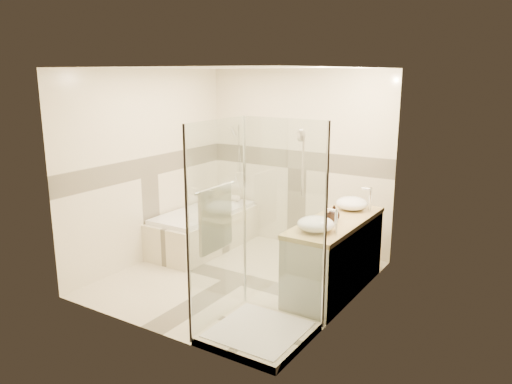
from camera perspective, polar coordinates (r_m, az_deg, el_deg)
The scene contains 12 objects.
room at distance 5.78m, azimuth -1.63°, elevation 1.60°, with size 2.82×3.02×2.52m.
bathtub at distance 7.14m, azimuth -5.94°, elevation -4.04°, with size 0.75×1.70×0.56m.
vanity at distance 5.77m, azimuth 8.98°, elevation -7.22°, with size 0.58×1.62×0.85m.
shower_enclosure at distance 4.82m, azimuth -0.40°, elevation -10.31°, with size 0.96×0.93×2.04m.
vessel_sink_near at distance 6.07m, azimuth 10.89°, elevation -1.28°, with size 0.38×0.38×0.15m, color white.
vessel_sink_far at distance 5.19m, azimuth 6.84°, elevation -3.66°, with size 0.39×0.39×0.15m, color white.
faucet_near at distance 5.98m, azimuth 12.84°, elevation -0.66°, with size 0.12×0.03×0.30m.
faucet_far at distance 5.09m, azimuth 9.06°, elevation -3.15°, with size 0.11×0.03×0.27m.
amenity_bottle_a at distance 5.50m, azimuth 8.44°, elevation -2.71°, with size 0.07×0.07×0.16m, color black.
amenity_bottle_b at distance 5.60m, azimuth 8.90°, elevation -2.37°, with size 0.13×0.13×0.17m, color black.
folded_towels at distance 6.21m, azimuth 11.37°, elevation -1.36°, with size 0.13×0.22×0.07m, color white.
rolled_towel at distance 7.55m, azimuth -2.60°, elevation -0.67°, with size 0.09×0.09×0.19m, color white.
Camera 1 is at (3.22, -4.68, 2.45)m, focal length 35.00 mm.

